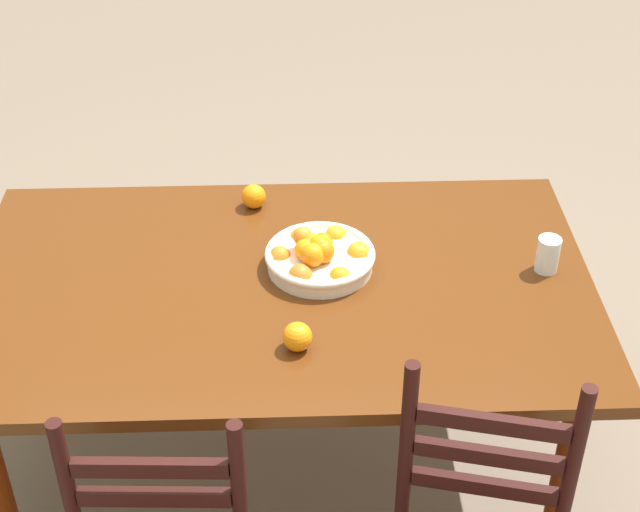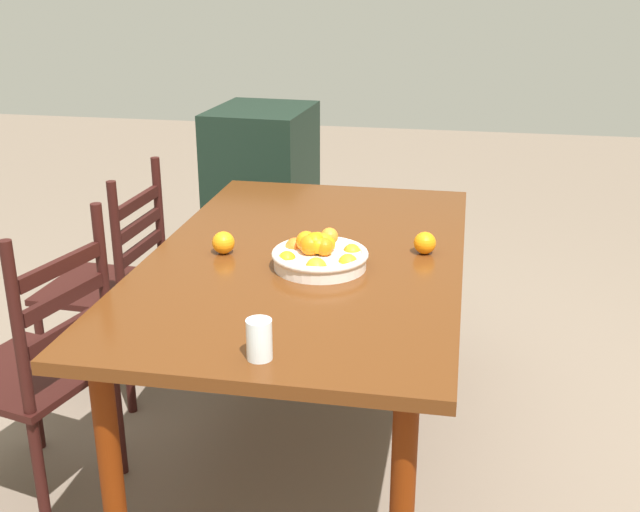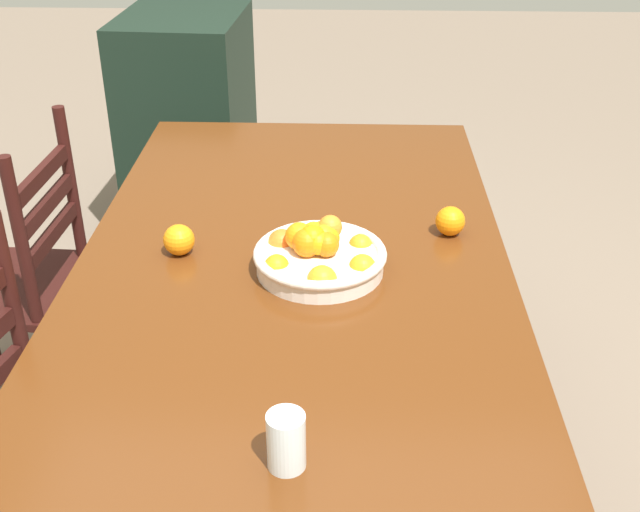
{
  "view_description": "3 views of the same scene",
  "coord_description": "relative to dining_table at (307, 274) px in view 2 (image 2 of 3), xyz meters",
  "views": [
    {
      "loc": [
        -0.03,
        2.17,
        2.42
      ],
      "look_at": [
        -0.12,
        -0.07,
        0.8
      ],
      "focal_mm": 54.38,
      "sensor_mm": 36.0,
      "label": 1
    },
    {
      "loc": [
        -2.47,
        -0.51,
        1.7
      ],
      "look_at": [
        -0.12,
        -0.07,
        0.8
      ],
      "focal_mm": 44.15,
      "sensor_mm": 36.0,
      "label": 2
    },
    {
      "loc": [
        -1.77,
        -0.12,
        1.74
      ],
      "look_at": [
        -0.12,
        -0.07,
        0.8
      ],
      "focal_mm": 45.21,
      "sensor_mm": 36.0,
      "label": 3
    }
  ],
  "objects": [
    {
      "name": "drinking_glass",
      "position": [
        -0.76,
        -0.03,
        0.13
      ],
      "size": [
        0.07,
        0.07,
        0.11
      ],
      "primitive_type": "cylinder",
      "color": "silver",
      "rests_on": "dining_table"
    },
    {
      "name": "dining_table",
      "position": [
        0.0,
        0.0,
        0.0
      ],
      "size": [
        1.77,
        1.06,
        0.76
      ],
      "color": "#54290F",
      "rests_on": "ground"
    },
    {
      "name": "chair_by_cabinet",
      "position": [
        0.29,
        0.87,
        -0.23
      ],
      "size": [
        0.45,
        0.45,
        0.96
      ],
      "rotation": [
        0.0,
        0.0,
        3.09
      ],
      "color": "black",
      "rests_on": "ground"
    },
    {
      "name": "cabinet",
      "position": [
        1.57,
        0.57,
        -0.2
      ],
      "size": [
        0.63,
        0.53,
        0.97
      ],
      "primitive_type": "cube",
      "rotation": [
        0.0,
        0.0,
        -0.06
      ],
      "color": "black",
      "rests_on": "ground"
    },
    {
      "name": "orange_loose_0",
      "position": [
        0.08,
        -0.4,
        0.11
      ],
      "size": [
        0.08,
        0.08,
        0.08
      ],
      "primitive_type": "sphere",
      "color": "orange",
      "rests_on": "dining_table"
    },
    {
      "name": "ground_plane",
      "position": [
        0.0,
        0.0,
        -0.68
      ],
      "size": [
        12.0,
        12.0,
        0.0
      ],
      "primitive_type": "plane",
      "color": "#746354"
    },
    {
      "name": "chair_near_window",
      "position": [
        -0.44,
        0.79,
        -0.22
      ],
      "size": [
        0.52,
        0.52,
        0.99
      ],
      "rotation": [
        0.0,
        0.0,
        2.91
      ],
      "color": "black",
      "rests_on": "ground"
    },
    {
      "name": "orange_loose_1",
      "position": [
        -0.04,
        0.28,
        0.11
      ],
      "size": [
        0.08,
        0.08,
        0.08
      ],
      "primitive_type": "sphere",
      "color": "orange",
      "rests_on": "dining_table"
    },
    {
      "name": "fruit_bowl",
      "position": [
        -0.11,
        -0.06,
        0.12
      ],
      "size": [
        0.32,
        0.32,
        0.12
      ],
      "color": "silver",
      "rests_on": "dining_table"
    }
  ]
}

